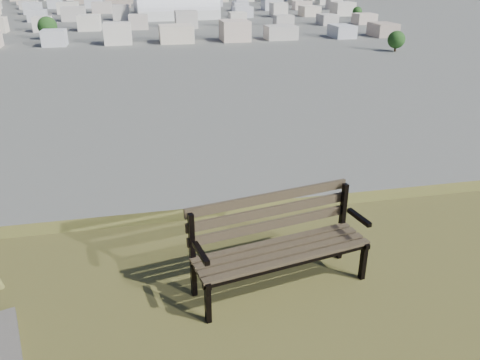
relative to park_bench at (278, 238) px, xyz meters
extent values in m
cube|color=#403625|center=(0.05, -0.27, -0.09)|extent=(1.74, 0.42, 0.03)
cube|color=#403625|center=(0.03, -0.16, -0.09)|extent=(1.74, 0.42, 0.03)
cube|color=#403625|center=(0.01, -0.04, -0.09)|extent=(1.74, 0.42, 0.03)
cube|color=#403625|center=(-0.01, 0.07, -0.09)|extent=(1.74, 0.42, 0.03)
cube|color=#403625|center=(-0.03, 0.15, 0.07)|extent=(1.73, 0.37, 0.10)
cube|color=#403625|center=(-0.03, 0.17, 0.21)|extent=(1.73, 0.37, 0.10)
cube|color=#403625|center=(-0.04, 0.20, 0.35)|extent=(1.73, 0.37, 0.10)
cube|color=black|center=(-0.77, -0.45, -0.30)|extent=(0.06, 0.07, 0.43)
cube|color=black|center=(-0.85, -0.04, -0.07)|extent=(0.06, 0.07, 0.90)
cube|color=black|center=(-0.81, -0.26, -0.12)|extent=(0.14, 0.49, 0.05)
cube|color=black|center=(-0.80, -0.31, 0.13)|extent=(0.11, 0.35, 0.04)
cube|color=black|center=(0.88, -0.13, -0.30)|extent=(0.06, 0.07, 0.43)
cube|color=black|center=(0.80, 0.28, -0.07)|extent=(0.06, 0.07, 0.90)
cube|color=black|center=(0.84, 0.06, -0.12)|extent=(0.14, 0.49, 0.05)
cube|color=black|center=(0.85, 0.01, 0.13)|extent=(0.11, 0.35, 0.04)
cube|color=black|center=(0.05, -0.28, -0.13)|extent=(1.73, 0.37, 0.04)
cube|color=black|center=(-0.02, 0.08, -0.13)|extent=(1.73, 0.37, 0.04)
cube|color=silver|center=(22.83, 294.38, -22.82)|extent=(50.58, 25.87, 5.40)
cylinder|color=white|center=(22.83, 294.38, -20.12)|extent=(50.58, 25.87, 20.51)
cube|color=#C1B2A5|center=(-34.85, 197.47, -22.02)|extent=(11.00, 11.00, 7.00)
cube|color=beige|center=(-10.85, 197.47, -22.02)|extent=(11.00, 11.00, 7.00)
cube|color=silver|center=(13.15, 197.47, -22.02)|extent=(11.00, 11.00, 7.00)
cube|color=beige|center=(37.15, 197.47, -22.02)|extent=(11.00, 11.00, 7.00)
cube|color=tan|center=(61.15, 197.47, -22.02)|extent=(11.00, 11.00, 7.00)
cube|color=beige|center=(85.15, 197.47, -22.02)|extent=(11.00, 11.00, 7.00)
cube|color=#BBB4AA|center=(109.15, 197.47, -22.02)|extent=(11.00, 11.00, 7.00)
cube|color=silver|center=(-46.85, 247.47, -22.02)|extent=(11.00, 11.00, 7.00)
cube|color=beige|center=(-22.85, 247.47, -22.02)|extent=(11.00, 11.00, 7.00)
cube|color=tan|center=(1.15, 247.47, -22.02)|extent=(11.00, 11.00, 7.00)
cube|color=beige|center=(25.15, 247.47, -22.02)|extent=(11.00, 11.00, 7.00)
cube|color=#BBB4AA|center=(49.15, 247.47, -22.02)|extent=(11.00, 11.00, 7.00)
cube|color=beige|center=(73.15, 247.47, -22.02)|extent=(11.00, 11.00, 7.00)
cube|color=#C1B2A5|center=(97.15, 247.47, -22.02)|extent=(11.00, 11.00, 7.00)
cube|color=beige|center=(121.15, 247.47, -22.02)|extent=(11.00, 11.00, 7.00)
cube|color=beige|center=(-58.85, 297.47, -22.02)|extent=(11.00, 11.00, 7.00)
cube|color=#BBB4AA|center=(-34.85, 297.47, -22.02)|extent=(11.00, 11.00, 7.00)
cube|color=beige|center=(-10.85, 297.47, -22.02)|extent=(11.00, 11.00, 7.00)
cube|color=#C1B2A5|center=(13.15, 297.47, -22.02)|extent=(11.00, 11.00, 7.00)
cube|color=beige|center=(37.15, 297.47, -22.02)|extent=(11.00, 11.00, 7.00)
cube|color=silver|center=(61.15, 297.47, -22.02)|extent=(11.00, 11.00, 7.00)
cube|color=beige|center=(85.15, 297.47, -22.02)|extent=(11.00, 11.00, 7.00)
cube|color=tan|center=(109.15, 297.47, -22.02)|extent=(11.00, 11.00, 7.00)
cube|color=beige|center=(133.15, 297.47, -22.02)|extent=(11.00, 11.00, 7.00)
cube|color=beige|center=(-70.85, 347.47, -22.02)|extent=(11.00, 11.00, 7.00)
cube|color=silver|center=(-46.85, 347.47, -22.02)|extent=(11.00, 11.00, 7.00)
cube|color=beige|center=(-22.85, 347.47, -22.02)|extent=(11.00, 11.00, 7.00)
cube|color=tan|center=(1.15, 347.47, -22.02)|extent=(11.00, 11.00, 7.00)
cube|color=beige|center=(25.15, 347.47, -22.02)|extent=(11.00, 11.00, 7.00)
cube|color=#BBB4AA|center=(49.15, 347.47, -22.02)|extent=(11.00, 11.00, 7.00)
cube|color=beige|center=(73.15, 347.47, -22.02)|extent=(11.00, 11.00, 7.00)
cube|color=#C1B2A5|center=(97.15, 347.47, -22.02)|extent=(11.00, 11.00, 7.00)
cube|color=beige|center=(121.15, 347.47, -22.02)|extent=(11.00, 11.00, 7.00)
cube|color=silver|center=(145.15, 347.47, -22.02)|extent=(11.00, 11.00, 7.00)
cube|color=#BBB4AA|center=(-82.85, 397.47, -22.02)|extent=(11.00, 11.00, 7.00)
cube|color=beige|center=(-58.85, 397.47, -22.02)|extent=(11.00, 11.00, 7.00)
cube|color=#C1B2A5|center=(-34.85, 397.47, -22.02)|extent=(11.00, 11.00, 7.00)
cube|color=beige|center=(-10.85, 397.47, -22.02)|extent=(11.00, 11.00, 7.00)
cube|color=silver|center=(13.15, 397.47, -22.02)|extent=(11.00, 11.00, 7.00)
cube|color=beige|center=(37.15, 397.47, -22.02)|extent=(11.00, 11.00, 7.00)
cube|color=tan|center=(61.15, 397.47, -22.02)|extent=(11.00, 11.00, 7.00)
cube|color=beige|center=(85.15, 397.47, -22.02)|extent=(11.00, 11.00, 7.00)
cube|color=#BBB4AA|center=(109.15, 397.47, -22.02)|extent=(11.00, 11.00, 7.00)
cube|color=beige|center=(133.15, 397.47, -22.02)|extent=(11.00, 11.00, 7.00)
cube|color=#C1B2A5|center=(157.15, 397.47, -22.02)|extent=(11.00, 11.00, 7.00)
cube|color=tan|center=(-94.85, 447.47, -22.02)|extent=(11.00, 11.00, 7.00)
cube|color=beige|center=(-70.85, 447.47, -22.02)|extent=(11.00, 11.00, 7.00)
cylinder|color=#332519|center=(91.15, 157.47, -24.47)|extent=(0.80, 0.80, 2.10)
sphere|color=black|center=(91.15, 157.47, -21.32)|extent=(6.30, 6.30, 6.30)
cylinder|color=#332519|center=(-38.85, 217.47, -24.17)|extent=(0.80, 0.80, 2.70)
sphere|color=black|center=(-38.85, 217.47, -20.12)|extent=(8.10, 8.10, 8.10)
cylinder|color=#332519|center=(131.15, 277.47, -24.54)|extent=(0.80, 0.80, 1.95)
sphere|color=black|center=(131.15, 277.47, -21.62)|extent=(5.85, 5.85, 5.85)
cylinder|color=#332519|center=(61.15, 397.47, -24.39)|extent=(0.80, 0.80, 2.25)
sphere|color=black|center=(61.15, 397.47, -21.02)|extent=(6.75, 6.75, 6.75)
cylinder|color=#332519|center=(-88.85, 457.47, -24.09)|extent=(0.80, 0.80, 2.85)
cylinder|color=#332519|center=(41.15, 297.47, -24.47)|extent=(0.80, 0.80, 2.10)
sphere|color=black|center=(41.15, 297.47, -21.32)|extent=(6.30, 6.30, 6.30)
cylinder|color=#332519|center=(171.15, 417.47, -24.24)|extent=(0.80, 0.80, 2.55)
camera|label=1|loc=(-1.18, -3.79, 2.42)|focal=35.00mm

